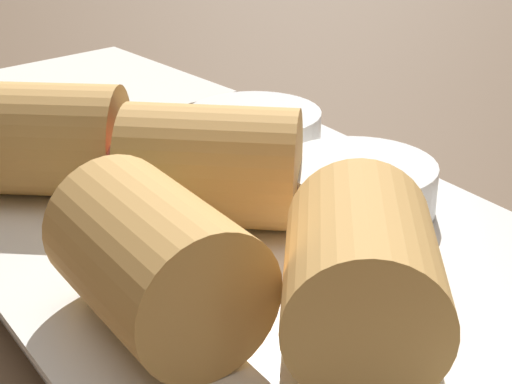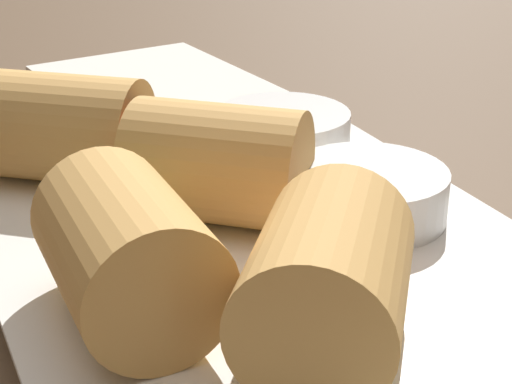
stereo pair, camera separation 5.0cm
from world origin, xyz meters
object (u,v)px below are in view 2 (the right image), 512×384
object	(u,v)px
dipping_bowl_near	(368,191)
napkin	(151,82)
dipping_bowl_far	(283,130)
serving_plate	(256,252)

from	to	relation	value
dipping_bowl_near	napkin	world-z (taller)	dipping_bowl_near
dipping_bowl_far	napkin	distance (cm)	19.08
serving_plate	napkin	xyz separation A→B (cm)	(-27.33, 4.39, -0.46)
serving_plate	dipping_bowl_near	size ratio (longest dim) A/B	4.70
napkin	dipping_bowl_far	bearing A→B (deg)	3.38
serving_plate	dipping_bowl_near	world-z (taller)	dipping_bowl_near
serving_plate	dipping_bowl_far	bearing A→B (deg)	146.90
napkin	dipping_bowl_near	bearing A→B (deg)	2.17
dipping_bowl_near	dipping_bowl_far	bearing A→B (deg)	179.52
dipping_bowl_far	dipping_bowl_near	bearing A→B (deg)	-0.48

